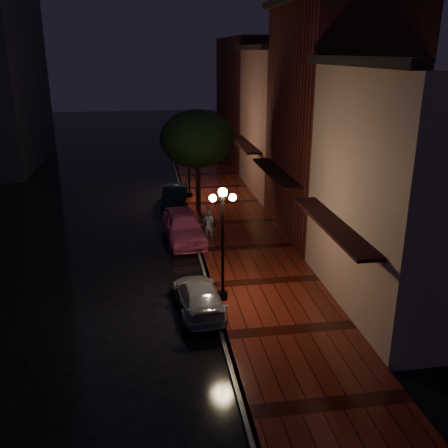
{
  "coord_description": "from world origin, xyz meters",
  "views": [
    {
      "loc": [
        -2.17,
        -21.55,
        8.95
      ],
      "look_at": [
        1.16,
        -0.1,
        1.4
      ],
      "focal_mm": 40.0,
      "sensor_mm": 36.0,
      "label": 1
    }
  ],
  "objects_px": {
    "streetlamp_near": "(223,238)",
    "navy_car": "(175,197)",
    "street_tree": "(197,141)",
    "silver_car": "(199,296)",
    "woman_with_umbrella": "(209,212)",
    "streetlamp_far": "(189,159)",
    "pink_car": "(183,226)",
    "parking_meter": "(202,226)"
  },
  "relations": [
    {
      "from": "street_tree",
      "to": "navy_car",
      "type": "relative_size",
      "value": 1.43
    },
    {
      "from": "parking_meter",
      "to": "navy_car",
      "type": "bearing_deg",
      "value": 89.24
    },
    {
      "from": "streetlamp_near",
      "to": "streetlamp_far",
      "type": "xyz_separation_m",
      "value": [
        0.0,
        14.0,
        0.0
      ]
    },
    {
      "from": "streetlamp_far",
      "to": "street_tree",
      "type": "bearing_deg",
      "value": -85.09
    },
    {
      "from": "streetlamp_far",
      "to": "navy_car",
      "type": "relative_size",
      "value": 1.06
    },
    {
      "from": "streetlamp_near",
      "to": "navy_car",
      "type": "relative_size",
      "value": 1.06
    },
    {
      "from": "navy_car",
      "to": "pink_car",
      "type": "bearing_deg",
      "value": -82.63
    },
    {
      "from": "woman_with_umbrella",
      "to": "parking_meter",
      "type": "relative_size",
      "value": 1.84
    },
    {
      "from": "silver_car",
      "to": "woman_with_umbrella",
      "type": "relative_size",
      "value": 1.72
    },
    {
      "from": "streetlamp_far",
      "to": "parking_meter",
      "type": "relative_size",
      "value": 3.57
    },
    {
      "from": "streetlamp_far",
      "to": "street_tree",
      "type": "distance_m",
      "value": 3.44
    },
    {
      "from": "parking_meter",
      "to": "woman_with_umbrella",
      "type": "bearing_deg",
      "value": -39.41
    },
    {
      "from": "navy_car",
      "to": "parking_meter",
      "type": "relative_size",
      "value": 3.35
    },
    {
      "from": "streetlamp_near",
      "to": "parking_meter",
      "type": "bearing_deg",
      "value": 90.54
    },
    {
      "from": "street_tree",
      "to": "woman_with_umbrella",
      "type": "bearing_deg",
      "value": -90.07
    },
    {
      "from": "silver_car",
      "to": "pink_car",
      "type": "bearing_deg",
      "value": -93.9
    },
    {
      "from": "pink_car",
      "to": "navy_car",
      "type": "height_order",
      "value": "pink_car"
    },
    {
      "from": "streetlamp_near",
      "to": "silver_car",
      "type": "height_order",
      "value": "streetlamp_near"
    },
    {
      "from": "silver_car",
      "to": "woman_with_umbrella",
      "type": "distance_m",
      "value": 6.73
    },
    {
      "from": "street_tree",
      "to": "woman_with_umbrella",
      "type": "height_order",
      "value": "street_tree"
    },
    {
      "from": "silver_car",
      "to": "woman_with_umbrella",
      "type": "xyz_separation_m",
      "value": [
        1.2,
        6.54,
        1.06
      ]
    },
    {
      "from": "street_tree",
      "to": "silver_car",
      "type": "bearing_deg",
      "value": -96.06
    },
    {
      "from": "streetlamp_far",
      "to": "silver_car",
      "type": "height_order",
      "value": "streetlamp_far"
    },
    {
      "from": "streetlamp_far",
      "to": "pink_car",
      "type": "height_order",
      "value": "streetlamp_far"
    },
    {
      "from": "street_tree",
      "to": "navy_car",
      "type": "xyz_separation_m",
      "value": [
        -1.27,
        1.38,
        -3.58
      ]
    },
    {
      "from": "pink_car",
      "to": "navy_car",
      "type": "relative_size",
      "value": 1.13
    },
    {
      "from": "street_tree",
      "to": "silver_car",
      "type": "distance_m",
      "value": 12.04
    },
    {
      "from": "navy_car",
      "to": "woman_with_umbrella",
      "type": "distance_m",
      "value": 6.43
    },
    {
      "from": "streetlamp_near",
      "to": "pink_car",
      "type": "relative_size",
      "value": 0.95
    },
    {
      "from": "navy_car",
      "to": "parking_meter",
      "type": "height_order",
      "value": "parking_meter"
    },
    {
      "from": "streetlamp_near",
      "to": "silver_car",
      "type": "distance_m",
      "value": 2.29
    },
    {
      "from": "street_tree",
      "to": "streetlamp_near",
      "type": "bearing_deg",
      "value": -91.35
    },
    {
      "from": "street_tree",
      "to": "pink_car",
      "type": "distance_m",
      "value": 5.69
    },
    {
      "from": "navy_car",
      "to": "silver_car",
      "type": "relative_size",
      "value": 1.06
    },
    {
      "from": "navy_car",
      "to": "silver_car",
      "type": "height_order",
      "value": "navy_car"
    },
    {
      "from": "street_tree",
      "to": "pink_car",
      "type": "height_order",
      "value": "street_tree"
    },
    {
      "from": "streetlamp_near",
      "to": "pink_car",
      "type": "bearing_deg",
      "value": 98.13
    },
    {
      "from": "streetlamp_near",
      "to": "pink_car",
      "type": "xyz_separation_m",
      "value": [
        -0.95,
        6.65,
        -1.82
      ]
    },
    {
      "from": "streetlamp_near",
      "to": "parking_meter",
      "type": "xyz_separation_m",
      "value": [
        -0.06,
        6.32,
        -1.72
      ]
    },
    {
      "from": "street_tree",
      "to": "parking_meter",
      "type": "bearing_deg",
      "value": -93.89
    },
    {
      "from": "navy_car",
      "to": "woman_with_umbrella",
      "type": "bearing_deg",
      "value": -71.78
    },
    {
      "from": "streetlamp_near",
      "to": "pink_car",
      "type": "height_order",
      "value": "streetlamp_near"
    }
  ]
}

